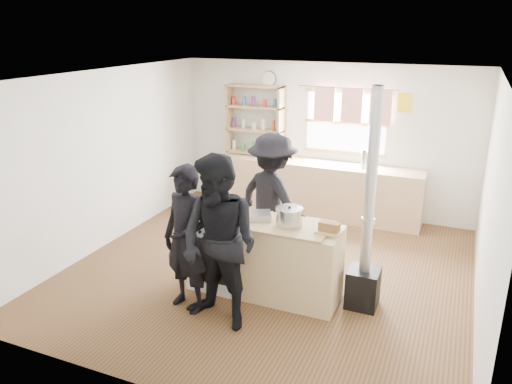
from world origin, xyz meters
TOP-DOWN VIEW (x-y plane):
  - ground at (0.00, 0.00)m, footprint 5.00×5.00m
  - back_counter at (0.00, 2.22)m, footprint 3.40×0.55m
  - shelving_unit at (-1.20, 2.34)m, footprint 1.00×0.28m
  - thermos at (0.73, 2.22)m, footprint 0.10×0.10m
  - cooking_island at (0.14, -0.55)m, footprint 1.97×0.64m
  - skillet_greens at (-0.53, -0.65)m, footprint 0.35×0.35m
  - roast_tray at (0.05, -0.53)m, footprint 0.40×0.36m
  - stockpot_stove at (-0.30, -0.48)m, footprint 0.24×0.24m
  - stockpot_counter at (0.46, -0.56)m, footprint 0.31×0.31m
  - bread_board at (0.93, -0.59)m, footprint 0.29×0.21m
  - flue_heater at (1.30, -0.38)m, footprint 0.35×0.35m
  - person_near_left at (-0.51, -1.18)m, footprint 0.69×0.54m
  - person_near_right at (-0.03, -1.32)m, footprint 1.04×0.89m
  - person_far at (-0.09, 0.34)m, footprint 1.30×1.05m

SIDE VIEW (x-z plane):
  - ground at x=0.00m, z-range -0.01..0.00m
  - back_counter at x=0.00m, z-range 0.00..0.90m
  - cooking_island at x=0.14m, z-range 0.00..0.93m
  - flue_heater at x=1.30m, z-range -0.59..1.91m
  - person_near_left at x=-0.51m, z-range 0.00..1.68m
  - person_far at x=-0.09m, z-range 0.00..1.76m
  - person_near_right at x=-0.03m, z-range 0.00..1.87m
  - skillet_greens at x=-0.53m, z-range 0.93..0.98m
  - roast_tray at x=0.05m, z-range 0.93..1.01m
  - bread_board at x=0.93m, z-range 0.92..1.04m
  - stockpot_stove at x=-0.30m, z-range 0.92..1.11m
  - stockpot_counter at x=0.46m, z-range 0.92..1.15m
  - thermos at x=0.73m, z-range 0.90..1.17m
  - shelving_unit at x=-1.20m, z-range 0.91..2.11m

